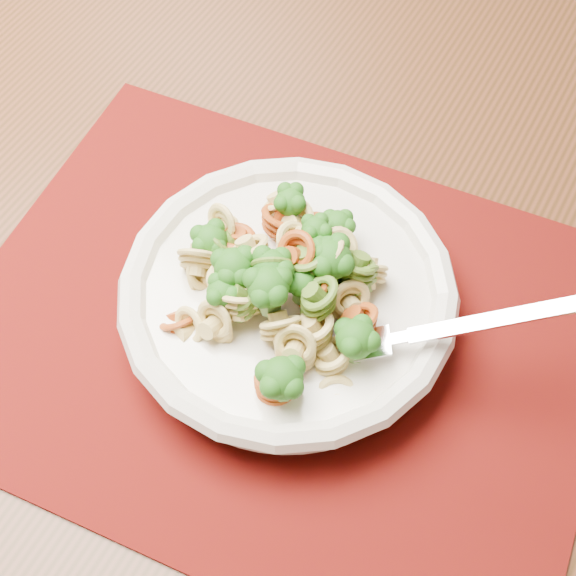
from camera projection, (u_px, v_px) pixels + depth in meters
The scene contains 5 objects.
dining_table at pixel (292, 238), 0.75m from camera, with size 1.49×1.10×0.71m.
placemat at pixel (280, 333), 0.58m from camera, with size 0.46×0.36×0.00m, color #521003.
pasta_bowl at pixel (288, 297), 0.57m from camera, with size 0.24×0.24×0.05m.
pasta_broccoli_heap at pixel (288, 283), 0.55m from camera, with size 0.20×0.20×0.06m, color tan, non-canonical shape.
fork at pixel (372, 343), 0.53m from camera, with size 0.19×0.02×0.01m, color silver, non-canonical shape.
Camera 1 is at (0.78, -0.49, 1.22)m, focal length 50.00 mm.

